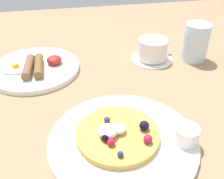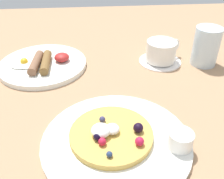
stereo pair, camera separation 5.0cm
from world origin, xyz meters
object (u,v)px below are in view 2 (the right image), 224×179
Objects in this scene: water_glass at (206,46)px; syrup_ramekin at (180,140)px; pancake_plate at (116,141)px; breakfast_plate at (43,65)px; coffee_saucer at (160,61)px; coffee_cup at (161,51)px.

syrup_ramekin is at bearing -117.70° from water_glass.
pancake_plate is at bearing 166.00° from syrup_ramekin.
breakfast_plate is (-17.58, 30.77, 0.15)cm from pancake_plate.
water_glass is at bearing 62.30° from syrup_ramekin.
pancake_plate is 2.32× the size of coffee_saucer.
coffee_cup is (0.13, 0.08, 3.28)cm from coffee_saucer.
coffee_saucer is (15.83, 30.89, -0.22)cm from pancake_plate.
syrup_ramekin is 34.10cm from coffee_cup.
breakfast_plate is 2.25× the size of water_glass.
coffee_cup is at bearing 0.33° from breakfast_plate.
coffee_cup is 12.14cm from water_glass.
water_glass reaches higher than breakfast_plate.
coffee_saucer is at bearing 170.70° from water_glass.
coffee_saucer is at bearing 0.20° from breakfast_plate.
syrup_ramekin is 0.42× the size of water_glass.
pancake_plate is 2.61× the size of water_glass.
syrup_ramekin is 0.42× the size of coffee_cup.
coffee_saucer is at bearing -149.94° from coffee_cup.
syrup_ramekin is 44.22cm from breakfast_plate.
syrup_ramekin reaches higher than breakfast_plate.
breakfast_plate is at bearing 177.68° from water_glass.
breakfast_plate is at bearing 119.74° from pancake_plate.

